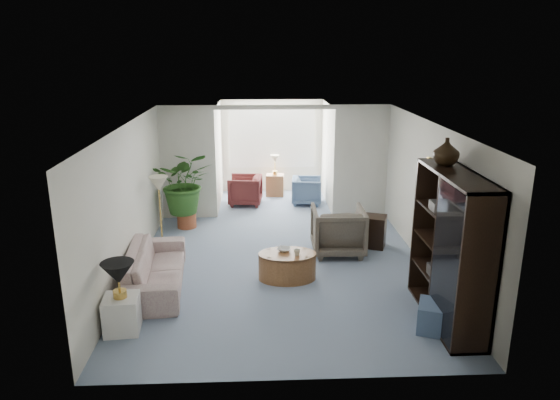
{
  "coord_description": "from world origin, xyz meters",
  "views": [
    {
      "loc": [
        -0.4,
        -8.14,
        3.7
      ],
      "look_at": [
        0.0,
        0.6,
        1.1
      ],
      "focal_mm": 33.29,
      "sensor_mm": 36.0,
      "label": 1
    }
  ],
  "objects_px": {
    "end_table": "(122,314)",
    "sunroom_table": "(275,185)",
    "wingback_chair": "(338,230)",
    "plant_pot": "(187,220)",
    "floor_lamp": "(159,184)",
    "side_table_dark": "(372,231)",
    "coffee_table": "(287,266)",
    "framed_picture": "(434,175)",
    "table_lamp": "(118,273)",
    "entertainment_cabinet": "(451,248)",
    "sunroom_chair_blue": "(307,191)",
    "ottoman": "(436,317)",
    "sofa": "(155,268)",
    "cabinet_urn": "(446,151)",
    "sunroom_chair_maroon": "(245,190)",
    "coffee_bowl": "(284,249)",
    "coffee_cup": "(297,253)"
  },
  "relations": [
    {
      "from": "coffee_cup",
      "to": "sunroom_table",
      "type": "relative_size",
      "value": 0.2
    },
    {
      "from": "plant_pot",
      "to": "sofa",
      "type": "bearing_deg",
      "value": -92.69
    },
    {
      "from": "end_table",
      "to": "sunroom_table",
      "type": "height_order",
      "value": "sunroom_table"
    },
    {
      "from": "coffee_table",
      "to": "side_table_dark",
      "type": "relative_size",
      "value": 1.56
    },
    {
      "from": "sofa",
      "to": "end_table",
      "type": "xyz_separation_m",
      "value": [
        -0.2,
        -1.35,
        -0.07
      ]
    },
    {
      "from": "end_table",
      "to": "framed_picture",
      "type": "bearing_deg",
      "value": 20.09
    },
    {
      "from": "end_table",
      "to": "sofa",
      "type": "bearing_deg",
      "value": 81.57
    },
    {
      "from": "coffee_table",
      "to": "wingback_chair",
      "type": "relative_size",
      "value": 0.98
    },
    {
      "from": "sunroom_chair_blue",
      "to": "end_table",
      "type": "bearing_deg",
      "value": 158.28
    },
    {
      "from": "plant_pot",
      "to": "sunroom_table",
      "type": "xyz_separation_m",
      "value": [
        1.96,
        2.37,
        0.11
      ]
    },
    {
      "from": "sofa",
      "to": "cabinet_urn",
      "type": "distance_m",
      "value": 4.75
    },
    {
      "from": "sofa",
      "to": "ottoman",
      "type": "relative_size",
      "value": 4.5
    },
    {
      "from": "coffee_bowl",
      "to": "sunroom_table",
      "type": "distance_m",
      "value": 4.91
    },
    {
      "from": "sunroom_chair_maroon",
      "to": "sunroom_table",
      "type": "relative_size",
      "value": 1.42
    },
    {
      "from": "cabinet_urn",
      "to": "sunroom_chair_blue",
      "type": "bearing_deg",
      "value": 105.46
    },
    {
      "from": "wingback_chair",
      "to": "sunroom_chair_blue",
      "type": "xyz_separation_m",
      "value": [
        -0.27,
        3.17,
        -0.11
      ]
    },
    {
      "from": "table_lamp",
      "to": "coffee_bowl",
      "type": "height_order",
      "value": "table_lamp"
    },
    {
      "from": "wingback_chair",
      "to": "end_table",
      "type": "bearing_deg",
      "value": 39.19
    },
    {
      "from": "sunroom_chair_maroon",
      "to": "coffee_table",
      "type": "bearing_deg",
      "value": 16.26
    },
    {
      "from": "floor_lamp",
      "to": "entertainment_cabinet",
      "type": "xyz_separation_m",
      "value": [
        4.46,
        -2.93,
        -0.2
      ]
    },
    {
      "from": "floor_lamp",
      "to": "plant_pot",
      "type": "distance_m",
      "value": 1.58
    },
    {
      "from": "framed_picture",
      "to": "table_lamp",
      "type": "relative_size",
      "value": 1.14
    },
    {
      "from": "side_table_dark",
      "to": "ottoman",
      "type": "height_order",
      "value": "side_table_dark"
    },
    {
      "from": "wingback_chair",
      "to": "sunroom_chair_maroon",
      "type": "distance_m",
      "value": 3.63
    },
    {
      "from": "sunroom_table",
      "to": "end_table",
      "type": "bearing_deg",
      "value": -109.29
    },
    {
      "from": "coffee_table",
      "to": "coffee_bowl",
      "type": "distance_m",
      "value": 0.28
    },
    {
      "from": "sunroom_table",
      "to": "coffee_table",
      "type": "bearing_deg",
      "value": -89.74
    },
    {
      "from": "end_table",
      "to": "floor_lamp",
      "type": "height_order",
      "value": "floor_lamp"
    },
    {
      "from": "floor_lamp",
      "to": "side_table_dark",
      "type": "relative_size",
      "value": 0.59
    },
    {
      "from": "entertainment_cabinet",
      "to": "plant_pot",
      "type": "distance_m",
      "value": 5.84
    },
    {
      "from": "table_lamp",
      "to": "floor_lamp",
      "type": "height_order",
      "value": "floor_lamp"
    },
    {
      "from": "table_lamp",
      "to": "coffee_bowl",
      "type": "distance_m",
      "value": 2.82
    },
    {
      "from": "coffee_cup",
      "to": "entertainment_cabinet",
      "type": "height_order",
      "value": "entertainment_cabinet"
    },
    {
      "from": "table_lamp",
      "to": "entertainment_cabinet",
      "type": "height_order",
      "value": "entertainment_cabinet"
    },
    {
      "from": "ottoman",
      "to": "sunroom_table",
      "type": "bearing_deg",
      "value": 106.09
    },
    {
      "from": "framed_picture",
      "to": "wingback_chair",
      "type": "distance_m",
      "value": 2.08
    },
    {
      "from": "wingback_chair",
      "to": "cabinet_urn",
      "type": "xyz_separation_m",
      "value": [
        1.15,
        -1.98,
        1.86
      ]
    },
    {
      "from": "plant_pot",
      "to": "sunroom_chair_maroon",
      "type": "bearing_deg",
      "value": 53.25
    },
    {
      "from": "sunroom_chair_blue",
      "to": "coffee_table",
      "type": "bearing_deg",
      "value": 176.26
    },
    {
      "from": "framed_picture",
      "to": "table_lamp",
      "type": "bearing_deg",
      "value": -159.91
    },
    {
      "from": "coffee_bowl",
      "to": "plant_pot",
      "type": "height_order",
      "value": "coffee_bowl"
    },
    {
      "from": "table_lamp",
      "to": "plant_pot",
      "type": "distance_m",
      "value": 4.25
    },
    {
      "from": "side_table_dark",
      "to": "sunroom_chair_blue",
      "type": "xyz_separation_m",
      "value": [
        -0.97,
        2.87,
        0.02
      ]
    },
    {
      "from": "framed_picture",
      "to": "floor_lamp",
      "type": "bearing_deg",
      "value": 163.84
    },
    {
      "from": "wingback_chair",
      "to": "plant_pot",
      "type": "xyz_separation_m",
      "value": [
        -2.98,
        1.55,
        -0.28
      ]
    },
    {
      "from": "floor_lamp",
      "to": "side_table_dark",
      "type": "bearing_deg",
      "value": -2.14
    },
    {
      "from": "table_lamp",
      "to": "side_table_dark",
      "type": "height_order",
      "value": "table_lamp"
    },
    {
      "from": "coffee_bowl",
      "to": "entertainment_cabinet",
      "type": "bearing_deg",
      "value": -34.13
    },
    {
      "from": "sofa",
      "to": "ottoman",
      "type": "bearing_deg",
      "value": -115.6
    },
    {
      "from": "cabinet_urn",
      "to": "sunroom_chair_blue",
      "type": "distance_m",
      "value": 5.69
    }
  ]
}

